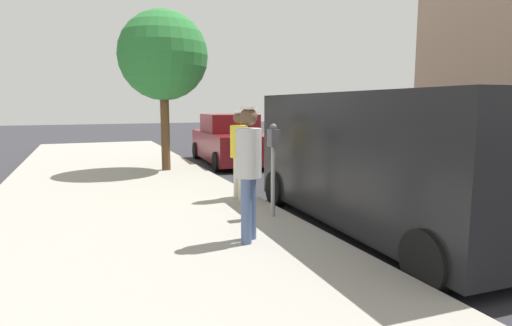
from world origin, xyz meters
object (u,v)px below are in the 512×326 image
pedestrian_in_yellow (239,149)px  pedestrian_in_gray (249,164)px  parked_van (385,158)px  parking_meter_near (273,154)px  parked_sedan_behind (231,141)px  street_tree (163,56)px

pedestrian_in_yellow → pedestrian_in_gray: size_ratio=0.94×
pedestrian_in_yellow → parked_van: parked_van is taller
parking_meter_near → parked_sedan_behind: size_ratio=0.34×
pedestrian_in_gray → parked_sedan_behind: 8.76m
parking_meter_near → parked_van: 1.75m
pedestrian_in_gray → parked_van: (-2.33, -0.14, -0.04)m
parking_meter_near → parked_sedan_behind: 7.53m
parked_van → street_tree: bearing=-71.5°
parked_sedan_behind → pedestrian_in_yellow: bearing=72.7°
parked_sedan_behind → parked_van: bearing=88.2°
pedestrian_in_gray → parked_van: 2.34m
pedestrian_in_yellow → street_tree: street_tree is taller
pedestrian_in_gray → parked_van: size_ratio=0.34×
pedestrian_in_yellow → parked_van: (-1.56, 2.34, 0.03)m
pedestrian_in_yellow → parked_sedan_behind: bearing=-107.3°
pedestrian_in_gray → street_tree: bearing=-91.1°
pedestrian_in_gray → parked_sedan_behind: size_ratio=0.40×
parking_meter_near → parked_sedan_behind: bearing=-103.6°
parking_meter_near → street_tree: street_tree is taller
pedestrian_in_gray → parked_van: bearing=-176.6°
street_tree → pedestrian_in_gray: bearing=88.9°
parked_van → street_tree: street_tree is taller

